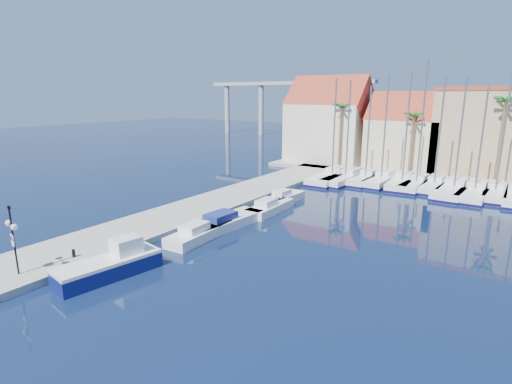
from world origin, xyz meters
TOP-DOWN VIEW (x-y plane):
  - ground at (0.00, 0.00)m, footprint 260.00×260.00m
  - quay_west at (-9.00, 13.50)m, footprint 6.00×77.00m
  - shore_north at (10.00, 48.00)m, footprint 54.00×16.00m
  - lamp_post at (-7.78, -2.80)m, footprint 1.43×0.57m
  - bollard at (-7.43, 0.56)m, footprint 0.21×0.21m
  - fishing_boat at (-3.88, 0.87)m, footprint 3.17×6.61m
  - motorboat_west_0 at (-3.75, 8.78)m, footprint 2.28×6.35m
  - motorboat_west_1 at (-3.84, 12.27)m, footprint 2.98×7.63m
  - motorboat_west_2 at (-3.07, 18.02)m, footprint 2.07×6.16m
  - motorboat_west_3 at (-3.75, 22.03)m, footprint 2.03×5.50m
  - sailboat_0 at (-3.91, 35.44)m, footprint 3.21×11.77m
  - sailboat_1 at (-2.09, 35.61)m, footprint 3.67×10.97m
  - sailboat_2 at (0.23, 36.27)m, footprint 2.74×8.64m
  - sailboat_3 at (2.09, 36.74)m, footprint 2.75×9.31m
  - sailboat_4 at (4.60, 36.74)m, footprint 3.01×9.52m
  - sailboat_5 at (6.39, 36.39)m, footprint 2.97×8.64m
  - sailboat_6 at (8.24, 36.95)m, footprint 2.40×8.45m
  - sailboat_7 at (10.50, 36.21)m, footprint 3.57×11.18m
  - sailboat_8 at (12.60, 36.08)m, footprint 3.27×10.60m
  - sailboat_9 at (14.46, 36.67)m, footprint 2.42×8.58m
  - building_0 at (-10.00, 47.00)m, footprint 12.30×9.00m
  - building_1 at (2.00, 47.00)m, footprint 10.30×8.00m
  - building_2 at (13.00, 48.00)m, footprint 14.20×10.20m
  - palm_0 at (-6.00, 42.00)m, footprint 2.60×2.60m
  - palm_1 at (4.00, 42.00)m, footprint 2.60×2.60m
  - palm_2 at (14.00, 42.00)m, footprint 2.60×2.60m
  - viaduct at (-39.07, 82.00)m, footprint 48.00×2.20m

SIDE VIEW (x-z plane):
  - ground at x=0.00m, z-range 0.00..0.00m
  - quay_west at x=-9.00m, z-range 0.00..0.50m
  - shore_north at x=10.00m, z-range 0.00..0.50m
  - motorboat_west_2 at x=-3.07m, z-range -0.19..1.21m
  - motorboat_west_0 at x=-3.75m, z-range -0.19..1.21m
  - motorboat_west_1 at x=-3.84m, z-range -0.19..1.21m
  - motorboat_west_3 at x=-3.75m, z-range -0.19..1.21m
  - sailboat_0 at x=-3.91m, z-range -5.88..7.02m
  - sailboat_8 at x=12.60m, z-range -5.34..6.48m
  - sailboat_7 at x=10.50m, z-range -5.87..7.02m
  - sailboat_1 at x=-2.09m, z-range -5.79..6.94m
  - sailboat_2 at x=0.23m, z-range -5.41..6.62m
  - sailboat_3 at x=2.09m, z-range -5.97..7.18m
  - sailboat_4 at x=4.60m, z-range -6.20..7.42m
  - sailboat_6 at x=8.24m, z-range -5.86..7.11m
  - sailboat_9 at x=14.46m, z-range -6.30..7.57m
  - sailboat_5 at x=6.39m, z-range -6.81..8.13m
  - fishing_boat at x=-3.88m, z-range -0.37..1.85m
  - bollard at x=-7.43m, z-range 0.50..1.03m
  - lamp_post at x=-7.78m, z-range 1.17..5.42m
  - building_1 at x=2.00m, z-range -0.20..10.80m
  - building_2 at x=13.00m, z-range 0.51..12.01m
  - building_0 at x=-10.00m, z-range -0.23..13.27m
  - palm_1 at x=4.00m, z-range 3.56..12.71m
  - palm_0 at x=-6.00m, z-range 4.00..14.15m
  - palm_2 at x=14.00m, z-range 4.44..15.59m
  - viaduct at x=-39.07m, z-range 3.02..17.47m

